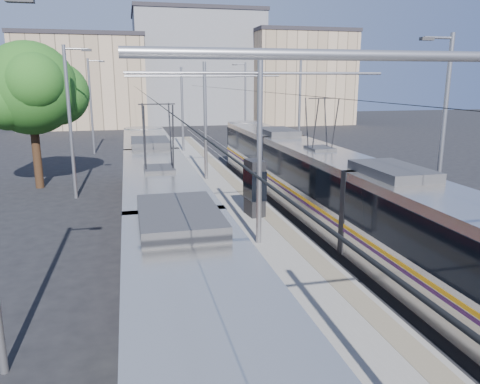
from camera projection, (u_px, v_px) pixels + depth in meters
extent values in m
plane|color=black|center=(358.00, 378.00, 10.11)|extent=(160.00, 160.00, 0.00)
cube|color=gray|center=(215.00, 192.00, 26.15)|extent=(4.00, 50.00, 0.30)
cube|color=gray|center=(189.00, 191.00, 25.79)|extent=(0.70, 50.00, 0.01)
cube|color=gray|center=(240.00, 188.00, 26.44)|extent=(0.70, 50.00, 0.01)
cube|color=gray|center=(136.00, 199.00, 25.21)|extent=(0.07, 70.00, 0.03)
cube|color=gray|center=(163.00, 197.00, 25.53)|extent=(0.07, 70.00, 0.03)
cube|color=gray|center=(265.00, 192.00, 26.84)|extent=(0.07, 70.00, 0.03)
cube|color=gray|center=(288.00, 190.00, 27.16)|extent=(0.07, 70.00, 0.03)
cube|color=black|center=(163.00, 256.00, 16.54)|extent=(2.30, 30.27, 0.40)
cube|color=beige|center=(161.00, 211.00, 16.15)|extent=(2.40, 28.67, 2.90)
cube|color=black|center=(160.00, 197.00, 16.03)|extent=(2.43, 28.67, 1.30)
cube|color=#DAA20B|center=(162.00, 222.00, 16.24)|extent=(2.43, 28.67, 0.12)
cube|color=#A10C09|center=(162.00, 236.00, 16.36)|extent=(2.42, 28.67, 1.10)
cube|color=#2D2D30|center=(159.00, 166.00, 15.78)|extent=(1.68, 3.00, 0.30)
cube|color=black|center=(317.00, 217.00, 21.27)|extent=(2.30, 29.18, 0.40)
cube|color=beige|center=(318.00, 181.00, 20.88)|extent=(2.40, 27.58, 2.90)
cube|color=black|center=(319.00, 170.00, 20.76)|extent=(2.43, 27.58, 1.30)
cube|color=#FFA40D|center=(318.00, 190.00, 20.98)|extent=(2.43, 27.58, 0.12)
cube|color=#3D1448|center=(318.00, 193.00, 21.01)|extent=(2.43, 27.58, 0.10)
cube|color=#2D2D30|center=(320.00, 146.00, 20.51)|extent=(1.68, 3.00, 0.30)
cylinder|color=gray|center=(259.00, 151.00, 16.79)|extent=(0.20, 0.20, 7.00)
cylinder|color=gray|center=(260.00, 73.00, 16.15)|extent=(9.20, 0.10, 0.10)
cylinder|color=gray|center=(205.00, 122.00, 28.13)|extent=(0.20, 0.20, 7.00)
cylinder|color=gray|center=(205.00, 76.00, 27.50)|extent=(9.20, 0.10, 0.10)
cylinder|color=gray|center=(182.00, 110.00, 39.48)|extent=(0.20, 0.20, 7.00)
cylinder|color=gray|center=(181.00, 77.00, 38.84)|extent=(9.20, 0.10, 0.10)
cylinder|color=black|center=(145.00, 94.00, 24.07)|extent=(0.02, 70.00, 0.02)
cylinder|color=black|center=(278.00, 93.00, 25.70)|extent=(0.02, 70.00, 0.02)
cylinder|color=gray|center=(70.00, 124.00, 24.50)|extent=(0.18, 0.18, 8.00)
cube|color=#2D2D30|center=(87.00, 50.00, 23.87)|extent=(0.50, 0.22, 0.12)
cylinder|color=gray|center=(91.00, 107.00, 39.63)|extent=(0.18, 0.18, 8.00)
cube|color=#2D2D30|center=(102.00, 61.00, 39.00)|extent=(0.50, 0.22, 0.12)
cylinder|color=gray|center=(442.00, 139.00, 18.44)|extent=(0.18, 0.18, 8.00)
cube|color=#2D2D30|center=(427.00, 39.00, 17.31)|extent=(0.50, 0.22, 0.12)
cylinder|color=gray|center=(299.00, 112.00, 33.56)|extent=(0.18, 0.18, 8.00)
cube|color=#2D2D30|center=(286.00, 58.00, 32.44)|extent=(0.50, 0.22, 0.12)
cylinder|color=gray|center=(245.00, 102.00, 48.69)|extent=(0.18, 0.18, 8.00)
cube|color=#2D2D30|center=(235.00, 65.00, 47.56)|extent=(0.50, 0.22, 0.12)
cube|color=black|center=(255.00, 188.00, 20.94)|extent=(0.77, 1.16, 2.52)
cube|color=black|center=(255.00, 184.00, 20.90)|extent=(0.82, 1.21, 1.31)
cylinder|color=#382314|center=(37.00, 159.00, 27.48)|extent=(0.48, 0.48, 3.50)
sphere|color=#204D16|center=(30.00, 88.00, 26.53)|extent=(5.25, 5.25, 5.25)
sphere|color=#204D16|center=(57.00, 94.00, 27.73)|extent=(3.72, 3.72, 3.72)
cube|color=tan|center=(84.00, 83.00, 63.22)|extent=(16.00, 12.00, 11.61)
cube|color=#262328|center=(80.00, 36.00, 61.80)|extent=(16.32, 12.24, 0.50)
cube|color=slate|center=(197.00, 70.00, 70.17)|extent=(18.00, 14.00, 15.48)
cube|color=#262328|center=(196.00, 13.00, 68.29)|extent=(18.36, 14.28, 0.50)
cube|color=tan|center=(298.00, 79.00, 68.00)|extent=(14.00, 10.00, 12.60)
cube|color=#262328|center=(300.00, 32.00, 66.46)|extent=(14.28, 10.20, 0.50)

